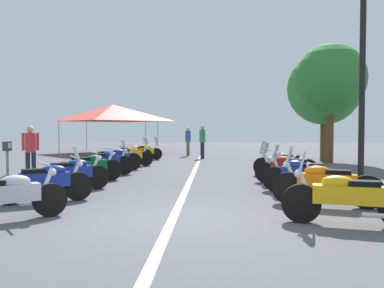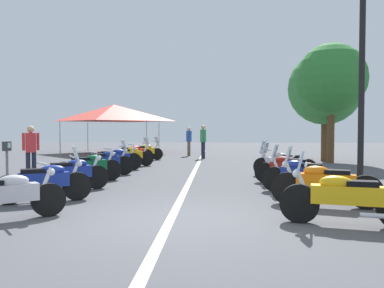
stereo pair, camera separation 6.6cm
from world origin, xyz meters
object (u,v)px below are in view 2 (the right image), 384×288
Objects in this scene: motorcycle_right_row_0 at (345,197)px; roadside_tree_0 at (332,79)px; street_lamp_twin_globe at (362,47)px; roadside_tree_1 at (325,88)px; motorcycle_left_row_0 at (3,196)px; motorcycle_right_row_3 at (289,168)px; bystander_2 at (31,148)px; traffic_cone_1 at (312,167)px; motorcycle_left_row_3 at (89,167)px; motorcycle_left_row_5 at (115,159)px; motorcycle_right_row_1 at (324,183)px; bystander_4 at (189,139)px; motorcycle_left_row_7 at (132,153)px; motorcycle_left_row_2 at (71,173)px; motorcycle_right_row_2 at (301,174)px; motorcycle_left_row_4 at (105,162)px; bystander_0 at (203,139)px; parking_meter at (7,158)px; event_tent at (114,113)px; motorcycle_left_row_1 at (45,181)px; motorcycle_left_row_6 at (129,156)px; traffic_cone_0 at (32,178)px; motorcycle_left_row_8 at (144,151)px; motorcycle_right_row_4 at (284,163)px.

roadside_tree_0 is (12.37, -3.26, 3.44)m from motorcycle_right_row_0.
street_lamp_twin_globe is 10.46m from roadside_tree_1.
motorcycle_left_row_0 is 0.89× the size of motorcycle_right_row_3.
traffic_cone_1 is at bearing -117.62° from bystander_2.
motorcycle_left_row_0 is at bearing -124.36° from motorcycle_left_row_3.
motorcycle_left_row_3 is 3.19m from motorcycle_left_row_5.
motorcycle_right_row_1 is 15.72m from bystander_4.
motorcycle_left_row_3 is 7.74m from motorcycle_right_row_0.
motorcycle_right_row_0 is 1.00× the size of motorcycle_right_row_1.
motorcycle_left_row_7 is at bearing 57.05° from traffic_cone_1.
motorcycle_left_row_2 is at bearing 1.19° from motorcycle_right_row_1.
roadside_tree_1 reaches higher than motorcycle_right_row_2.
motorcycle_left_row_5 is (1.53, 0.06, -0.01)m from motorcycle_left_row_4.
roadside_tree_0 is at bearing 8.67° from motorcycle_left_row_2.
bystander_0 is 6.66m from roadside_tree_1.
motorcycle_left_row_3 is at bearing 128.75° from roadside_tree_0.
street_lamp_twin_globe is at bearing -59.85° from bystander_4.
motorcycle_left_row_7 is 5.72m from bystander_4.
motorcycle_left_row_7 is 1.02× the size of bystander_0.
roadside_tree_1 reaches higher than bystander_4.
motorcycle_left_row_5 is 10.14m from motorcycle_right_row_0.
traffic_cone_1 is (4.65, -8.11, -0.61)m from parking_meter.
street_lamp_twin_globe is 12.65m from bystander_0.
roadside_tree_0 is 0.95× the size of event_tent.
bystander_4 is (14.47, -3.29, 0.10)m from parking_meter.
motorcycle_left_row_1 is 0.87× the size of motorcycle_right_row_0.
motorcycle_left_row_0 is 0.89× the size of motorcycle_left_row_6.
motorcycle_right_row_3 is 1.18× the size of bystander_2.
motorcycle_left_row_2 is at bearing -115.25° from motorcycle_left_row_4.
roadside_tree_0 is at bearing -49.14° from traffic_cone_0.
parking_meter is (-2.62, 1.09, 0.44)m from motorcycle_left_row_3.
motorcycle_right_row_0 is 1.25× the size of bystander_4.
motorcycle_left_row_2 is 2.77× the size of traffic_cone_1.
bystander_2 is at bearing -145.84° from motorcycle_left_row_6.
motorcycle_right_row_3 is 0.38× the size of street_lamp_twin_globe.
motorcycle_left_row_7 is at bearing -6.75° from traffic_cone_0.
bystander_4 reaches higher than motorcycle_left_row_0.
motorcycle_left_row_1 is 9.92m from motorcycle_left_row_7.
bystander_2 is (2.78, 9.36, -2.53)m from street_lamp_twin_globe.
bystander_4 is (13.56, -2.11, 0.55)m from motorcycle_left_row_2.
motorcycle_left_row_8 is at bearing -34.02° from motorcycle_right_row_3.
bystander_4 is at bearing 44.52° from motorcycle_left_row_0.
roadside_tree_1 reaches higher than street_lamp_twin_globe.
motorcycle_left_row_0 is 8.87m from motorcycle_right_row_4.
bystander_4 is 8.77m from roadside_tree_0.
motorcycle_right_row_4 is at bearing 10.27° from motorcycle_left_row_0.
motorcycle_right_row_1 is 1.25× the size of bystander_4.
motorcycle_left_row_3 is at bearing -146.18° from bystander_2.
event_tent reaches higher than motorcycle_left_row_8.
motorcycle_left_row_5 is at bearing -76.99° from bystander_2.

